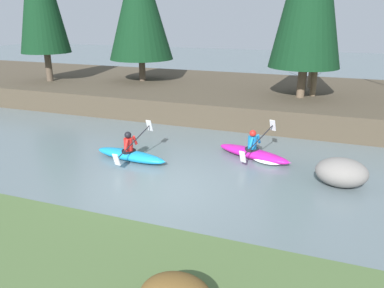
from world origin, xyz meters
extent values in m
plane|color=slate|center=(0.00, 0.00, 0.00)|extent=(90.00, 90.00, 0.00)
cube|color=#4C4233|center=(0.00, 10.88, 0.52)|extent=(44.00, 9.72, 1.05)
cylinder|color=brown|center=(-10.93, 8.78, 1.85)|extent=(0.36, 0.36, 1.60)
cylinder|color=brown|center=(-5.95, 10.69, 1.66)|extent=(0.36, 0.36, 1.23)
cone|color=#0F3319|center=(-5.95, 10.69, 5.34)|extent=(3.57, 3.57, 6.14)
cylinder|color=brown|center=(3.03, 9.89, 1.80)|extent=(0.36, 0.36, 1.51)
cylinder|color=brown|center=(3.04, 9.08, 1.74)|extent=(0.36, 0.36, 1.38)
cylinder|color=#7A664C|center=(3.31, 11.85, 3.70)|extent=(0.28, 0.28, 5.30)
cylinder|color=#7A664C|center=(3.55, 9.67, 3.54)|extent=(0.28, 0.28, 4.99)
ellipsoid|color=#C61999|center=(2.05, 3.27, 0.17)|extent=(2.74, 1.48, 0.34)
cone|color=#C61999|center=(3.22, 2.85, 0.19)|extent=(0.40, 0.31, 0.20)
cylinder|color=black|center=(2.00, 3.29, 0.31)|extent=(0.61, 0.61, 0.08)
cylinder|color=#1984CC|center=(2.00, 3.29, 0.56)|extent=(0.38, 0.38, 0.42)
sphere|color=red|center=(2.00, 3.29, 0.89)|extent=(0.29, 0.29, 0.23)
cylinder|color=#1984CC|center=(2.18, 3.48, 0.65)|extent=(0.16, 0.24, 0.35)
cylinder|color=#1984CC|center=(2.01, 3.03, 0.65)|extent=(0.16, 0.24, 0.35)
cylinder|color=black|center=(2.22, 3.21, 0.69)|extent=(0.68, 1.81, 0.65)
cube|color=white|center=(2.54, 4.11, 1.00)|extent=(0.24, 0.22, 0.41)
cube|color=white|center=(1.90, 2.32, 0.38)|extent=(0.24, 0.22, 0.41)
ellipsoid|color=white|center=(2.56, 3.09, 0.09)|extent=(1.27, 1.03, 0.18)
ellipsoid|color=#1993D6|center=(-1.82, 1.67, 0.17)|extent=(2.75, 0.94, 0.34)
cone|color=#1993D6|center=(-0.59, 1.51, 0.19)|extent=(0.37, 0.24, 0.20)
cylinder|color=black|center=(-1.87, 1.68, 0.31)|extent=(0.54, 0.54, 0.08)
cylinder|color=red|center=(-1.87, 1.68, 0.56)|extent=(0.34, 0.34, 0.42)
sphere|color=black|center=(-1.87, 1.68, 0.89)|extent=(0.26, 0.26, 0.23)
cylinder|color=red|center=(-1.74, 1.90, 0.65)|extent=(0.12, 0.23, 0.35)
cylinder|color=red|center=(-1.80, 1.43, 0.65)|extent=(0.12, 0.23, 0.35)
cylinder|color=black|center=(-1.64, 1.65, 0.69)|extent=(0.28, 1.90, 0.65)
cube|color=white|center=(-1.52, 2.59, 1.00)|extent=(0.22, 0.18, 0.41)
cube|color=white|center=(-1.77, 0.71, 0.38)|extent=(0.22, 0.18, 0.41)
ellipsoid|color=gray|center=(4.85, 2.00, 0.41)|extent=(1.46, 1.14, 0.82)
camera|label=1|loc=(4.20, -8.71, 4.69)|focal=35.00mm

